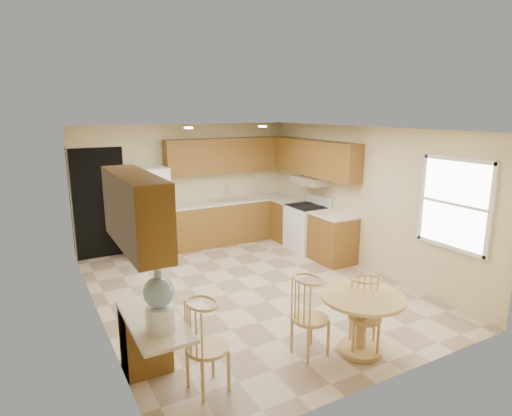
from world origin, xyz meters
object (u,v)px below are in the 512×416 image
refrigerator (147,212)px  chair_table_b (371,311)px  stove (307,227)px  chair_desk (211,341)px  chair_table_a (315,312)px  water_crock (159,302)px  dining_table (362,315)px

refrigerator → chair_table_b: bearing=-74.8°
stove → chair_table_b: bearing=-114.8°
chair_table_b → chair_desk: chair_desk is taller
refrigerator → chair_table_a: refrigerator is taller
stove → water_crock: bearing=-141.5°
refrigerator → chair_desk: 4.51m
stove → dining_table: size_ratio=1.14×
chair_table_a → chair_table_b: bearing=63.9°
refrigerator → dining_table: (1.22, -4.60, -0.40)m
chair_table_a → chair_table_b: 0.65m
stove → refrigerator: bearing=157.0°
refrigerator → chair_table_a: bearing=-81.4°
refrigerator → dining_table: size_ratio=1.80×
refrigerator → dining_table: refrigerator is taller
stove → chair_desk: size_ratio=1.14×
dining_table → chair_desk: chair_desk is taller
refrigerator → chair_desk: refrigerator is taller
dining_table → chair_desk: bearing=175.8°
stove → chair_desk: (-3.47, -3.25, 0.11)m
chair_table_a → chair_desk: bearing=-93.3°
stove → water_crock: water_crock is taller
stove → chair_table_a: 3.91m
stove → chair_desk: stove is taller
chair_table_b → refrigerator: bearing=-39.8°
chair_table_b → chair_desk: bearing=28.3°
chair_table_a → chair_desk: chair_desk is taller
stove → dining_table: stove is taller
stove → water_crock: 5.05m
chair_table_a → chair_desk: (-1.27, -0.02, 0.01)m
chair_table_a → water_crock: (-1.72, 0.10, 0.47)m
stove → chair_table_b: (-1.60, -3.46, 0.07)m
chair_desk → water_crock: size_ratio=1.58×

